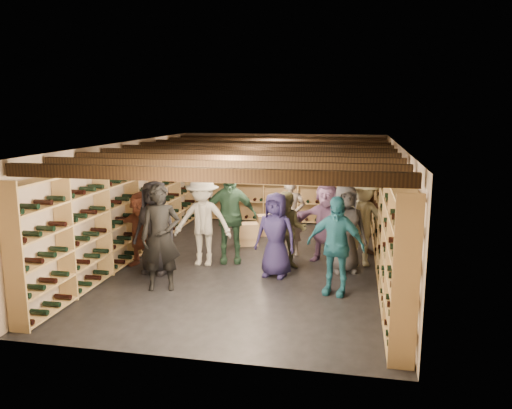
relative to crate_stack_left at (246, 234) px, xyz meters
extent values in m
plane|color=black|center=(0.43, -1.30, -0.26)|extent=(8.00, 8.00, 0.00)
cube|color=#B5A28D|center=(0.43, 2.70, 0.94)|extent=(5.50, 0.02, 2.40)
cube|color=#B5A28D|center=(0.43, -5.30, 0.94)|extent=(5.50, 0.02, 2.40)
cube|color=#B5A28D|center=(-2.32, -1.30, 0.94)|extent=(0.02, 8.00, 2.40)
cube|color=#B5A28D|center=(3.18, -1.30, 0.94)|extent=(0.02, 8.00, 2.40)
cube|color=beige|center=(0.43, -1.30, 2.15)|extent=(5.50, 8.00, 0.01)
cube|color=black|center=(0.43, -4.80, 2.00)|extent=(5.40, 0.12, 0.18)
cube|color=black|center=(0.43, -3.93, 2.00)|extent=(5.40, 0.12, 0.18)
cube|color=black|center=(0.43, -3.05, 2.00)|extent=(5.40, 0.12, 0.18)
cube|color=black|center=(0.43, -2.18, 2.00)|extent=(5.40, 0.12, 0.18)
cube|color=black|center=(0.43, -1.30, 2.00)|extent=(5.40, 0.12, 0.18)
cube|color=black|center=(0.43, -0.43, 2.00)|extent=(5.40, 0.12, 0.18)
cube|color=black|center=(0.43, 0.45, 2.00)|extent=(5.40, 0.12, 0.18)
cube|color=black|center=(0.43, 1.32, 2.00)|extent=(5.40, 0.12, 0.18)
cube|color=black|center=(0.43, 2.20, 2.00)|extent=(5.40, 0.12, 0.18)
cube|color=tan|center=(-2.14, -1.30, 0.82)|extent=(0.32, 7.50, 2.15)
cube|color=tan|center=(3.00, -1.30, 0.82)|extent=(0.32, 7.50, 2.15)
cube|color=tan|center=(0.43, 2.53, 0.82)|extent=(4.70, 0.30, 2.15)
cube|color=tan|center=(0.00, 0.00, -0.17)|extent=(0.58, 0.48, 0.17)
cube|color=tan|center=(0.00, 0.00, 0.00)|extent=(0.58, 0.48, 0.17)
cube|color=tan|center=(0.00, 0.00, 0.17)|extent=(0.58, 0.48, 0.17)
cube|color=tan|center=(0.31, 0.98, -0.17)|extent=(0.58, 0.48, 0.17)
cube|color=tan|center=(0.31, 0.98, 0.00)|extent=(0.58, 0.48, 0.17)
cube|color=tan|center=(0.31, 0.98, 0.17)|extent=(0.58, 0.48, 0.17)
cube|color=tan|center=(2.14, 1.70, -0.17)|extent=(0.54, 0.39, 0.17)
imported|color=black|center=(-1.26, -2.22, 0.63)|extent=(0.94, 0.69, 1.77)
imported|color=black|center=(-0.83, -3.04, 0.67)|extent=(0.77, 0.62, 1.85)
imported|color=brown|center=(1.14, -1.44, 0.50)|extent=(0.77, 0.62, 1.51)
imported|color=beige|center=(2.55, -1.02, 0.66)|extent=(1.29, 0.89, 1.82)
imported|color=#20647C|center=(2.10, -2.68, 0.58)|extent=(1.05, 0.63, 1.68)
imported|color=brown|center=(-1.70, -1.89, 0.49)|extent=(1.41, 0.52, 1.50)
imported|color=#201B46|center=(0.99, -1.97, 0.53)|extent=(0.85, 0.64, 1.58)
imported|color=gray|center=(1.08, -0.54, 0.58)|extent=(0.64, 0.44, 1.68)
imported|color=#462A1B|center=(2.61, -0.24, 0.70)|extent=(0.98, 0.79, 1.91)
imported|color=#ABA99C|center=(-0.54, -1.57, 0.64)|extent=(1.19, 0.72, 1.79)
imported|color=#254531|center=(-0.07, -1.29, 0.69)|extent=(1.19, 0.71, 1.89)
imported|color=slate|center=(1.85, -0.87, 0.56)|extent=(1.57, 0.70, 1.64)
imported|color=#36373C|center=(2.23, -1.46, 0.59)|extent=(0.95, 0.78, 1.68)
camera|label=1|loc=(2.36, -10.79, 2.83)|focal=35.00mm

